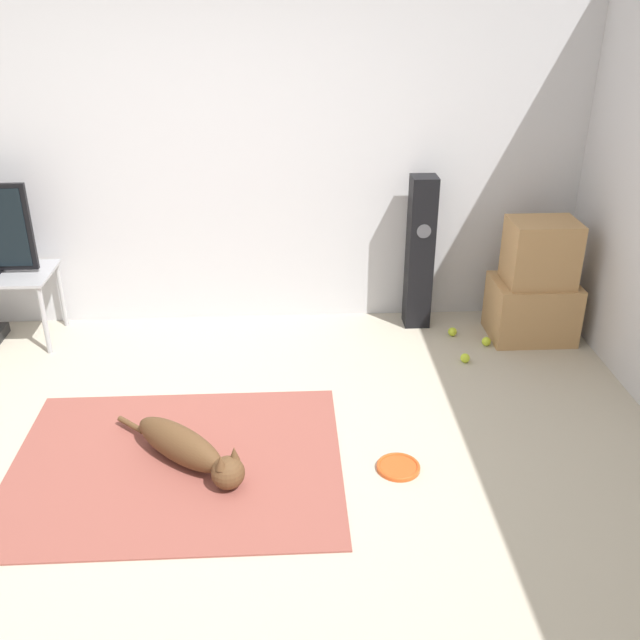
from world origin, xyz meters
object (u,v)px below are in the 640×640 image
object	(u,v)px
cardboard_box_lower	(532,309)
tennis_ball_by_boxes	(452,332)
floor_speaker	(420,253)
tennis_ball_loose_on_carpet	(486,341)
tennis_ball_near_speaker	(465,358)
dog	(188,449)
frisbee	(398,467)
cardboard_box_upper	(541,252)

from	to	relation	value
cardboard_box_lower	tennis_ball_by_boxes	size ratio (longest dim) A/B	9.04
floor_speaker	tennis_ball_loose_on_carpet	bearing A→B (deg)	-41.07
tennis_ball_near_speaker	tennis_ball_loose_on_carpet	world-z (taller)	same
dog	frisbee	xyz separation A→B (m)	(1.14, -0.08, -0.10)
frisbee	tennis_ball_by_boxes	distance (m)	1.69
cardboard_box_upper	tennis_ball_by_boxes	world-z (taller)	cardboard_box_upper
cardboard_box_upper	tennis_ball_loose_on_carpet	size ratio (longest dim) A/B	7.14
dog	frisbee	distance (m)	1.15
dog	frisbee	world-z (taller)	dog
cardboard_box_lower	tennis_ball_near_speaker	distance (m)	0.71
cardboard_box_upper	tennis_ball_near_speaker	xyz separation A→B (m)	(-0.57, -0.36, -0.64)
tennis_ball_near_speaker	frisbee	bearing A→B (deg)	-119.08
floor_speaker	tennis_ball_near_speaker	world-z (taller)	floor_speaker
cardboard_box_lower	floor_speaker	world-z (taller)	floor_speaker
floor_speaker	tennis_ball_by_boxes	bearing A→B (deg)	-43.33
tennis_ball_by_boxes	tennis_ball_near_speaker	distance (m)	0.41
cardboard_box_upper	dog	bearing A→B (deg)	-148.66
floor_speaker	frisbee	bearing A→B (deg)	-102.77
cardboard_box_lower	floor_speaker	xyz separation A→B (m)	(-0.81, 0.25, 0.36)
frisbee	floor_speaker	distance (m)	1.92
tennis_ball_loose_on_carpet	cardboard_box_lower	bearing A→B (deg)	21.54
tennis_ball_near_speaker	dog	bearing A→B (deg)	-149.02
frisbee	dog	bearing A→B (deg)	175.79
dog	tennis_ball_loose_on_carpet	size ratio (longest dim) A/B	11.87
tennis_ball_by_boxes	tennis_ball_loose_on_carpet	world-z (taller)	same
cardboard_box_upper	tennis_ball_loose_on_carpet	world-z (taller)	cardboard_box_upper
tennis_ball_near_speaker	cardboard_box_upper	bearing A→B (deg)	32.43
floor_speaker	tennis_ball_near_speaker	xyz separation A→B (m)	(0.24, -0.63, -0.55)
frisbee	cardboard_box_lower	bearing A→B (deg)	51.73
tennis_ball_by_boxes	tennis_ball_loose_on_carpet	size ratio (longest dim) A/B	1.00
floor_speaker	tennis_ball_near_speaker	distance (m)	0.87
tennis_ball_loose_on_carpet	tennis_ball_by_boxes	bearing A→B (deg)	141.67
frisbee	cardboard_box_upper	bearing A→B (deg)	51.37
frisbee	cardboard_box_lower	world-z (taller)	cardboard_box_lower
cardboard_box_upper	tennis_ball_by_boxes	size ratio (longest dim) A/B	7.14
frisbee	tennis_ball_near_speaker	bearing A→B (deg)	60.92
dog	tennis_ball_near_speaker	world-z (taller)	dog
floor_speaker	tennis_ball_near_speaker	bearing A→B (deg)	-69.42
cardboard_box_lower	dog	bearing A→B (deg)	-148.34
floor_speaker	cardboard_box_lower	bearing A→B (deg)	-17.42
frisbee	cardboard_box_lower	distance (m)	1.97
dog	tennis_ball_by_boxes	xyz separation A→B (m)	(1.79, 1.48, -0.08)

